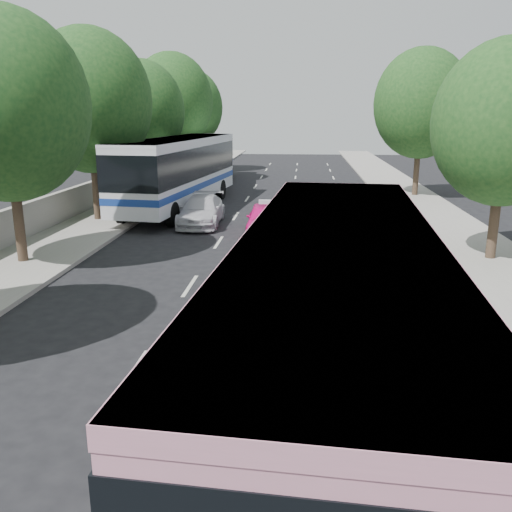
# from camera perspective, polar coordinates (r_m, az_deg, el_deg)

# --- Properties ---
(ground) EXTENTS (120.00, 120.00, 0.00)m
(ground) POSITION_cam_1_polar(r_m,az_deg,el_deg) (13.52, -2.45, -8.64)
(ground) COLOR black
(ground) RESTS_ON ground
(sidewalk_left) EXTENTS (4.00, 90.00, 0.15)m
(sidewalk_left) POSITION_cam_1_polar(r_m,az_deg,el_deg) (34.25, -12.39, 5.65)
(sidewalk_left) COLOR #9E998E
(sidewalk_left) RESTS_ON ground
(sidewalk_right) EXTENTS (4.00, 90.00, 0.12)m
(sidewalk_right) POSITION_cam_1_polar(r_m,az_deg,el_deg) (33.43, 16.79, 5.11)
(sidewalk_right) COLOR #9E998E
(sidewalk_right) RESTS_ON ground
(low_wall) EXTENTS (0.30, 90.00, 1.50)m
(low_wall) POSITION_cam_1_polar(r_m,az_deg,el_deg) (34.71, -15.33, 6.97)
(low_wall) COLOR #9E998E
(low_wall) RESTS_ON sidewalk_left
(tree_left_b) EXTENTS (5.70, 5.70, 8.88)m
(tree_left_b) POSITION_cam_1_polar(r_m,az_deg,el_deg) (20.82, -24.82, 14.76)
(tree_left_b) COLOR #38281E
(tree_left_b) RESTS_ON ground
(tree_left_c) EXTENTS (6.00, 6.00, 9.35)m
(tree_left_c) POSITION_cam_1_polar(r_m,az_deg,el_deg) (28.17, -17.08, 15.78)
(tree_left_c) COLOR #38281E
(tree_left_c) RESTS_ON ground
(tree_left_d) EXTENTS (5.52, 5.52, 8.60)m
(tree_left_d) POSITION_cam_1_polar(r_m,az_deg,el_deg) (35.70, -12.00, 15.00)
(tree_left_d) COLOR #38281E
(tree_left_d) RESTS_ON ground
(tree_left_e) EXTENTS (6.30, 6.30, 9.82)m
(tree_left_e) POSITION_cam_1_polar(r_m,az_deg,el_deg) (43.42, -8.80, 16.14)
(tree_left_e) COLOR #38281E
(tree_left_e) RESTS_ON ground
(tree_left_f) EXTENTS (5.88, 5.88, 9.16)m
(tree_left_f) POSITION_cam_1_polar(r_m,az_deg,el_deg) (51.26, -6.85, 15.52)
(tree_left_f) COLOR #38281E
(tree_left_f) RESTS_ON ground
(tree_right_near) EXTENTS (5.10, 5.10, 7.95)m
(tree_right_near) POSITION_cam_1_polar(r_m,az_deg,el_deg) (21.45, 25.08, 13.05)
(tree_right_near) COLOR #38281E
(tree_right_near) RESTS_ON ground
(tree_right_far) EXTENTS (6.00, 6.00, 9.35)m
(tree_right_far) POSITION_cam_1_polar(r_m,az_deg,el_deg) (36.99, 17.19, 15.43)
(tree_right_far) COLOR #38281E
(tree_right_far) RESTS_ON ground
(pink_bus) EXTENTS (3.69, 11.59, 3.65)m
(pink_bus) POSITION_cam_1_polar(r_m,az_deg,el_deg) (8.87, 8.55, -5.94)
(pink_bus) COLOR #CE849B
(pink_bus) RESTS_ON ground
(pink_taxi) EXTENTS (1.76, 4.07, 1.37)m
(pink_taxi) POSITION_cam_1_polar(r_m,az_deg,el_deg) (24.76, 0.93, 3.95)
(pink_taxi) COLOR #F6158F
(pink_taxi) RESTS_ON ground
(white_pickup) EXTENTS (2.09, 4.86, 1.39)m
(white_pickup) POSITION_cam_1_polar(r_m,az_deg,el_deg) (26.87, -5.75, 4.78)
(white_pickup) COLOR silver
(white_pickup) RESTS_ON ground
(tour_coach_front) EXTENTS (4.45, 13.60, 4.00)m
(tour_coach_front) POSITION_cam_1_polar(r_m,az_deg,el_deg) (31.00, -8.16, 9.25)
(tour_coach_front) COLOR white
(tour_coach_front) RESTS_ON ground
(tour_coach_rear) EXTENTS (3.46, 12.04, 3.55)m
(tour_coach_rear) POSITION_cam_1_polar(r_m,az_deg,el_deg) (43.21, -4.58, 10.57)
(tour_coach_rear) COLOR silver
(tour_coach_rear) RESTS_ON ground
(taxi_roof_sign) EXTENTS (0.56, 0.20, 0.18)m
(taxi_roof_sign) POSITION_cam_1_polar(r_m,az_deg,el_deg) (24.63, 0.94, 5.72)
(taxi_roof_sign) COLOR silver
(taxi_roof_sign) RESTS_ON pink_taxi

